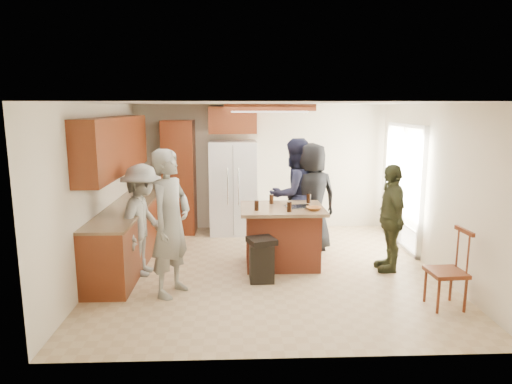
{
  "coord_description": "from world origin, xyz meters",
  "views": [
    {
      "loc": [
        -0.46,
        -6.62,
        2.45
      ],
      "look_at": [
        -0.18,
        0.32,
        1.15
      ],
      "focal_mm": 32.0,
      "sensor_mm": 36.0,
      "label": 1
    }
  ],
  "objects_px": {
    "person_counter": "(143,220)",
    "trash_bin": "(262,259)",
    "person_front_left": "(171,223)",
    "kitchen_island": "(282,236)",
    "person_behind_left": "(294,195)",
    "spindle_chair": "(448,272)",
    "person_side_right": "(391,218)",
    "refrigerator": "(233,188)",
    "person_behind_right": "(311,198)"
  },
  "relations": [
    {
      "from": "person_side_right",
      "to": "person_counter",
      "type": "relative_size",
      "value": 0.99
    },
    {
      "from": "person_behind_left",
      "to": "trash_bin",
      "type": "relative_size",
      "value": 3.06
    },
    {
      "from": "person_front_left",
      "to": "person_side_right",
      "type": "bearing_deg",
      "value": -50.7
    },
    {
      "from": "person_behind_left",
      "to": "trash_bin",
      "type": "bearing_deg",
      "value": 38.63
    },
    {
      "from": "person_counter",
      "to": "person_behind_left",
      "type": "bearing_deg",
      "value": -55.05
    },
    {
      "from": "person_behind_right",
      "to": "person_counter",
      "type": "relative_size",
      "value": 1.13
    },
    {
      "from": "person_behind_left",
      "to": "kitchen_island",
      "type": "relative_size",
      "value": 1.51
    },
    {
      "from": "person_behind_right",
      "to": "refrigerator",
      "type": "bearing_deg",
      "value": -55.11
    },
    {
      "from": "person_side_right",
      "to": "person_front_left",
      "type": "bearing_deg",
      "value": -73.48
    },
    {
      "from": "person_behind_left",
      "to": "spindle_chair",
      "type": "relative_size",
      "value": 1.94
    },
    {
      "from": "person_counter",
      "to": "trash_bin",
      "type": "height_order",
      "value": "person_counter"
    },
    {
      "from": "person_front_left",
      "to": "person_counter",
      "type": "relative_size",
      "value": 1.17
    },
    {
      "from": "person_side_right",
      "to": "kitchen_island",
      "type": "xyz_separation_m",
      "value": [
        -1.61,
        0.28,
        -0.34
      ]
    },
    {
      "from": "kitchen_island",
      "to": "person_front_left",
      "type": "bearing_deg",
      "value": -145.73
    },
    {
      "from": "person_front_left",
      "to": "person_counter",
      "type": "bearing_deg",
      "value": 60.06
    },
    {
      "from": "refrigerator",
      "to": "trash_bin",
      "type": "bearing_deg",
      "value": -80.72
    },
    {
      "from": "kitchen_island",
      "to": "person_behind_left",
      "type": "bearing_deg",
      "value": 70.64
    },
    {
      "from": "person_behind_left",
      "to": "person_side_right",
      "type": "relative_size",
      "value": 1.19
    },
    {
      "from": "refrigerator",
      "to": "spindle_chair",
      "type": "height_order",
      "value": "refrigerator"
    },
    {
      "from": "person_behind_left",
      "to": "person_counter",
      "type": "xyz_separation_m",
      "value": [
        -2.36,
        -1.13,
        -0.14
      ]
    },
    {
      "from": "refrigerator",
      "to": "trash_bin",
      "type": "distance_m",
      "value": 2.66
    },
    {
      "from": "spindle_chair",
      "to": "trash_bin",
      "type": "bearing_deg",
      "value": 156.85
    },
    {
      "from": "person_behind_left",
      "to": "person_counter",
      "type": "distance_m",
      "value": 2.62
    },
    {
      "from": "person_front_left",
      "to": "refrigerator",
      "type": "height_order",
      "value": "person_front_left"
    },
    {
      "from": "trash_bin",
      "to": "person_behind_left",
      "type": "bearing_deg",
      "value": 66.58
    },
    {
      "from": "person_behind_left",
      "to": "refrigerator",
      "type": "distance_m",
      "value": 1.52
    },
    {
      "from": "refrigerator",
      "to": "person_behind_left",
      "type": "bearing_deg",
      "value": -45.9
    },
    {
      "from": "person_counter",
      "to": "kitchen_island",
      "type": "bearing_deg",
      "value": -72.02
    },
    {
      "from": "spindle_chair",
      "to": "person_side_right",
      "type": "bearing_deg",
      "value": 102.02
    },
    {
      "from": "person_behind_left",
      "to": "person_front_left",
      "type": "bearing_deg",
      "value": 17.55
    },
    {
      "from": "person_counter",
      "to": "trash_bin",
      "type": "distance_m",
      "value": 1.83
    },
    {
      "from": "spindle_chair",
      "to": "person_behind_left",
      "type": "bearing_deg",
      "value": 123.47
    },
    {
      "from": "person_front_left",
      "to": "refrigerator",
      "type": "bearing_deg",
      "value": 10.5
    },
    {
      "from": "spindle_chair",
      "to": "refrigerator",
      "type": "bearing_deg",
      "value": 127.1
    },
    {
      "from": "refrigerator",
      "to": "spindle_chair",
      "type": "distance_m",
      "value": 4.43
    },
    {
      "from": "person_side_right",
      "to": "person_behind_right",
      "type": "bearing_deg",
      "value": -130.74
    },
    {
      "from": "person_counter",
      "to": "kitchen_island",
      "type": "relative_size",
      "value": 1.28
    },
    {
      "from": "person_front_left",
      "to": "person_counter",
      "type": "xyz_separation_m",
      "value": [
        -0.52,
        0.75,
        -0.14
      ]
    },
    {
      "from": "person_behind_right",
      "to": "trash_bin",
      "type": "height_order",
      "value": "person_behind_right"
    },
    {
      "from": "person_side_right",
      "to": "trash_bin",
      "type": "xyz_separation_m",
      "value": [
        -1.96,
        -0.38,
        -0.49
      ]
    },
    {
      "from": "person_counter",
      "to": "spindle_chair",
      "type": "bearing_deg",
      "value": -98.71
    },
    {
      "from": "person_behind_left",
      "to": "refrigerator",
      "type": "bearing_deg",
      "value": -73.85
    },
    {
      "from": "refrigerator",
      "to": "kitchen_island",
      "type": "height_order",
      "value": "refrigerator"
    },
    {
      "from": "kitchen_island",
      "to": "trash_bin",
      "type": "distance_m",
      "value": 0.76
    },
    {
      "from": "person_counter",
      "to": "trash_bin",
      "type": "bearing_deg",
      "value": -91.83
    },
    {
      "from": "person_behind_left",
      "to": "trash_bin",
      "type": "xyz_separation_m",
      "value": [
        -0.64,
        -1.47,
        -0.65
      ]
    },
    {
      "from": "person_front_left",
      "to": "person_side_right",
      "type": "height_order",
      "value": "person_front_left"
    },
    {
      "from": "person_front_left",
      "to": "kitchen_island",
      "type": "xyz_separation_m",
      "value": [
        1.56,
        1.06,
        -0.49
      ]
    },
    {
      "from": "person_side_right",
      "to": "trash_bin",
      "type": "relative_size",
      "value": 2.58
    },
    {
      "from": "person_side_right",
      "to": "kitchen_island",
      "type": "height_order",
      "value": "person_side_right"
    }
  ]
}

